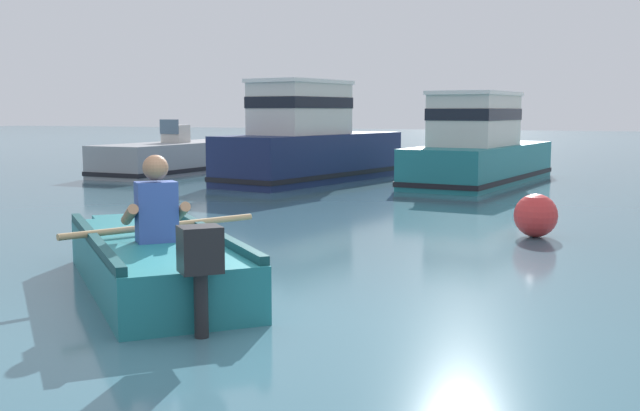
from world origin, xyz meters
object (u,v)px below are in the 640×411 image
moored_boat_grey (186,158)px  moored_boat_teal (479,150)px  moored_boat_navy (309,144)px  mooring_buoy (536,215)px  rowboat_with_person (153,259)px

moored_boat_grey → moored_boat_teal: (7.57, -0.20, 0.36)m
moored_boat_navy → mooring_buoy: moored_boat_navy is taller
rowboat_with_person → moored_boat_grey: size_ratio=0.52×
rowboat_with_person → moored_boat_teal: moored_boat_teal is taller
moored_boat_grey → moored_boat_navy: moored_boat_navy is taller
moored_boat_navy → moored_boat_grey: bearing=162.7°
rowboat_with_person → mooring_buoy: rowboat_with_person is taller
moored_boat_grey → moored_boat_navy: bearing=-17.3°
moored_boat_teal → moored_boat_navy: bearing=-163.6°
mooring_buoy → rowboat_with_person: bearing=-123.4°
rowboat_with_person → moored_boat_teal: 11.20m
moored_boat_grey → moored_boat_navy: (4.01, -1.25, 0.47)m
moored_boat_grey → rowboat_with_person: bearing=-58.6°
rowboat_with_person → moored_boat_grey: (-6.95, 11.37, 0.12)m
rowboat_with_person → moored_boat_teal: size_ratio=0.54×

